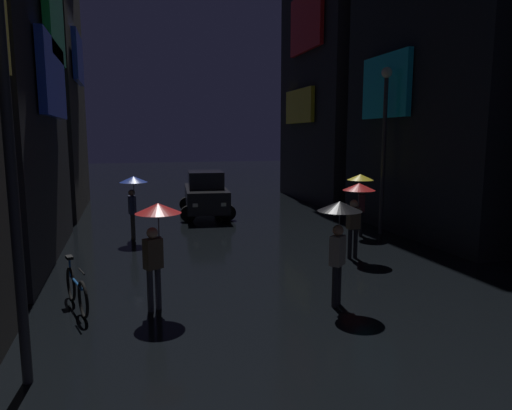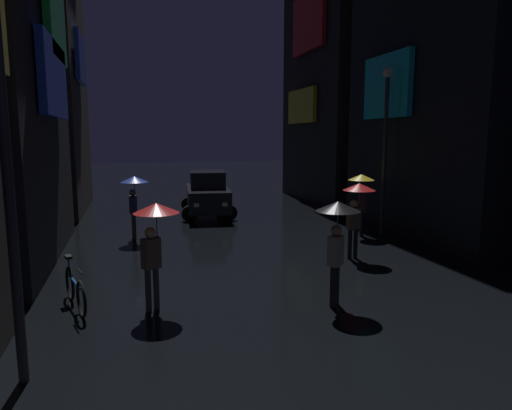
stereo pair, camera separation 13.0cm
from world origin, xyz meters
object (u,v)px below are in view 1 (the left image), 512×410
(pedestrian_midstreet_left_black, at_px, (339,224))
(pedestrian_far_right_yellow, at_px, (361,187))
(car_distant, at_px, (206,194))
(streetlamp_right_far, at_px, (384,132))
(pedestrian_midstreet_centre_red, at_px, (157,226))
(bicycle_parked_at_storefront, at_px, (77,290))
(streetlamp_left_near, at_px, (6,104))
(pedestrian_foreground_left_red, at_px, (357,199))
(pedestrian_foreground_right_blue, at_px, (133,190))

(pedestrian_midstreet_left_black, distance_m, pedestrian_far_right_yellow, 6.85)
(car_distant, relative_size, streetlamp_right_far, 0.75)
(pedestrian_midstreet_centre_red, bearing_deg, pedestrian_far_right_yellow, 35.02)
(bicycle_parked_at_storefront, xyz_separation_m, streetlamp_left_near, (-0.40, -2.77, 3.43))
(pedestrian_foreground_left_red, height_order, pedestrian_far_right_yellow, same)
(pedestrian_foreground_right_blue, xyz_separation_m, bicycle_parked_at_storefront, (-1.24, -6.05, -1.28))
(pedestrian_foreground_right_blue, bearing_deg, bicycle_parked_at_storefront, -101.59)
(pedestrian_far_right_yellow, distance_m, pedestrian_midstreet_centre_red, 8.79)
(pedestrian_foreground_left_red, relative_size, streetlamp_left_near, 0.34)
(pedestrian_foreground_left_red, distance_m, pedestrian_foreground_right_blue, 7.23)
(pedestrian_foreground_left_red, xyz_separation_m, pedestrian_far_right_yellow, (1.57, 2.66, 0.00))
(pedestrian_midstreet_left_black, distance_m, pedestrian_midstreet_centre_red, 3.62)
(car_distant, distance_m, streetlamp_right_far, 8.01)
(pedestrian_far_right_yellow, relative_size, car_distant, 0.50)
(pedestrian_far_right_yellow, distance_m, pedestrian_foreground_right_blue, 7.67)
(pedestrian_foreground_left_red, height_order, bicycle_parked_at_storefront, pedestrian_foreground_left_red)
(pedestrian_midstreet_left_black, bearing_deg, bicycle_parked_at_storefront, 167.18)
(pedestrian_midstreet_left_black, relative_size, streetlamp_right_far, 0.37)
(streetlamp_left_near, bearing_deg, pedestrian_foreground_right_blue, 79.48)
(pedestrian_far_right_yellow, height_order, streetlamp_right_far, streetlamp_right_far)
(pedestrian_midstreet_left_black, xyz_separation_m, streetlamp_right_far, (4.49, 5.79, 1.88))
(car_distant, bearing_deg, pedestrian_midstreet_centre_red, -104.70)
(pedestrian_foreground_right_blue, distance_m, bicycle_parked_at_storefront, 6.31)
(car_distant, bearing_deg, pedestrian_foreground_left_red, -70.26)
(pedestrian_foreground_left_red, xyz_separation_m, streetlamp_left_near, (-7.60, -4.73, 2.14))
(car_distant, bearing_deg, streetlamp_right_far, -45.62)
(pedestrian_foreground_left_red, bearing_deg, pedestrian_midstreet_left_black, -123.78)
(pedestrian_foreground_left_red, relative_size, car_distant, 0.50)
(pedestrian_midstreet_left_black, bearing_deg, streetlamp_right_far, 52.22)
(pedestrian_midstreet_centre_red, relative_size, car_distant, 0.50)
(pedestrian_midstreet_left_black, xyz_separation_m, car_distant, (-0.80, 11.19, -0.74))
(pedestrian_far_right_yellow, bearing_deg, pedestrian_foreground_right_blue, 169.29)
(pedestrian_far_right_yellow, bearing_deg, streetlamp_left_near, -141.14)
(pedestrian_midstreet_left_black, relative_size, pedestrian_midstreet_centre_red, 1.00)
(pedestrian_foreground_right_blue, height_order, car_distant, pedestrian_foreground_right_blue)
(pedestrian_far_right_yellow, distance_m, streetlamp_right_far, 2.06)
(pedestrian_foreground_left_red, distance_m, bicycle_parked_at_storefront, 7.58)
(pedestrian_midstreet_left_black, distance_m, car_distant, 11.25)
(pedestrian_foreground_right_blue, distance_m, streetlamp_right_far, 8.69)
(pedestrian_far_right_yellow, relative_size, pedestrian_midstreet_centre_red, 1.00)
(pedestrian_midstreet_left_black, bearing_deg, pedestrian_foreground_right_blue, 118.25)
(car_distant, bearing_deg, bicycle_parked_at_storefront, -113.28)
(bicycle_parked_at_storefront, distance_m, car_distant, 10.93)
(pedestrian_far_right_yellow, height_order, pedestrian_midstreet_centre_red, same)
(streetlamp_left_near, bearing_deg, pedestrian_far_right_yellow, 38.86)
(pedestrian_foreground_right_blue, relative_size, streetlamp_right_far, 0.37)
(pedestrian_far_right_yellow, bearing_deg, pedestrian_midstreet_left_black, -122.30)
(pedestrian_midstreet_left_black, xyz_separation_m, pedestrian_foreground_right_blue, (-3.88, 7.21, 0.00))
(pedestrian_midstreet_centre_red, distance_m, streetlamp_right_far, 9.67)
(pedestrian_midstreet_centre_red, height_order, streetlamp_left_near, streetlamp_left_near)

